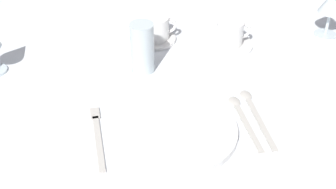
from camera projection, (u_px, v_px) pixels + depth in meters
dining_table at (161, 94)px, 1.26m from camera, size 1.80×1.11×0.74m
dinner_plate at (176, 131)px, 1.00m from camera, size 0.27×0.27×0.02m
fork_outer at (98, 135)px, 1.00m from camera, size 0.03×0.21×0.00m
spoon_soup at (242, 116)px, 1.05m from camera, size 0.03×0.20×0.01m
spoon_dessert at (254, 111)px, 1.06m from camera, size 0.03×0.22×0.01m
saucer_left at (155, 39)px, 1.33m from camera, size 0.12×0.12×0.01m
coffee_cup_left at (156, 28)px, 1.30m from camera, size 0.10×0.08×0.07m
saucer_right at (228, 45)px, 1.30m from camera, size 0.14×0.14×0.01m
coffee_cup_right at (230, 33)px, 1.28m from camera, size 0.10×0.08×0.07m
wine_glass_left at (333, 4)px, 1.29m from camera, size 0.07×0.07×0.15m
drink_tumbler at (143, 51)px, 1.17m from camera, size 0.06×0.06×0.14m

